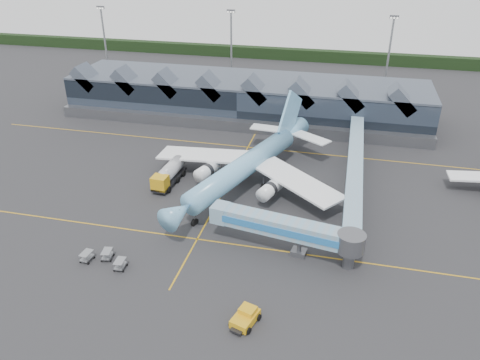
% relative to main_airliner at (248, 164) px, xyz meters
% --- Properties ---
extents(ground, '(260.00, 260.00, 0.00)m').
position_rel_main_airliner_xyz_m(ground, '(-3.76, -11.35, -4.23)').
color(ground, '#28282B').
rests_on(ground, ground).
extents(taxi_stripes, '(120.00, 60.00, 0.01)m').
position_rel_main_airliner_xyz_m(taxi_stripes, '(-3.76, -1.35, -4.23)').
color(taxi_stripes, '#C58F17').
rests_on(taxi_stripes, ground).
extents(tree_line_far, '(260.00, 4.00, 4.00)m').
position_rel_main_airliner_xyz_m(tree_line_far, '(-3.76, 98.65, -2.23)').
color(tree_line_far, black).
rests_on(tree_line_far, ground).
extents(terminal, '(90.00, 22.25, 12.52)m').
position_rel_main_airliner_xyz_m(terminal, '(-8.82, 36.00, 0.65)').
color(terminal, black).
rests_on(terminal, ground).
extents(light_masts, '(132.40, 42.56, 22.45)m').
position_rel_main_airliner_xyz_m(light_masts, '(17.24, 51.45, 8.26)').
color(light_masts, gray).
rests_on(light_masts, ground).
extents(main_airliner, '(36.96, 43.50, 14.39)m').
position_rel_main_airliner_xyz_m(main_airliner, '(0.00, 0.00, 0.00)').
color(main_airliner, '#69ADD5').
rests_on(main_airliner, ground).
extents(jet_bridge, '(22.98, 6.94, 5.64)m').
position_rel_main_airliner_xyz_m(jet_bridge, '(11.08, -19.47, -0.23)').
color(jet_bridge, '#76A7C6').
rests_on(jet_bridge, ground).
extents(fuel_truck, '(3.68, 11.19, 3.73)m').
position_rel_main_airliner_xyz_m(fuel_truck, '(-14.51, -2.79, -2.14)').
color(fuel_truck, black).
rests_on(fuel_truck, ground).
extents(pushback_tug, '(3.60, 4.68, 1.89)m').
position_rel_main_airliner_xyz_m(pushback_tug, '(7.39, -34.67, -3.38)').
color(pushback_tug, gold).
rests_on(pushback_tug, ground).
extents(baggage_carts, '(6.92, 3.76, 1.40)m').
position_rel_main_airliner_xyz_m(baggage_carts, '(-14.81, -27.95, -3.44)').
color(baggage_carts, gray).
rests_on(baggage_carts, ground).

